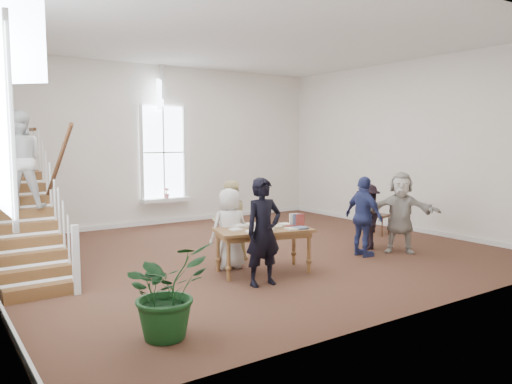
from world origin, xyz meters
TOP-DOWN VIEW (x-y plane):
  - ground at (0.00, 0.00)m, footprint 10.00×10.00m
  - room_shell at (-0.00, 4.39)m, footprint 10.49×10.00m
  - staircase at (-4.34, 0.75)m, footprint 1.10×4.10m
  - library_table at (-0.69, -1.52)m, footprint 1.88×1.25m
  - police_officer at (-1.15, -2.17)m, footprint 0.68×0.47m
  - elderly_woman at (-1.05, -0.92)m, footprint 0.78×0.55m
  - person_yellow at (-0.75, -0.42)m, footprint 0.84×0.68m
  - woman_cluster_a at (1.76, -1.64)m, footprint 0.42×0.98m
  - woman_cluster_b at (2.36, -1.19)m, footprint 0.91×1.08m
  - woman_cluster_c at (2.66, -1.84)m, footprint 1.48×1.53m
  - floor_plant at (-3.40, -3.33)m, footprint 1.26×1.16m
  - side_chair at (3.75, -0.14)m, footprint 0.59×0.59m

SIDE VIEW (x-z plane):
  - ground at x=0.00m, z-range 0.00..0.00m
  - room_shell at x=0.00m, z-range -4.60..5.40m
  - floor_plant at x=-3.40m, z-range 0.00..1.18m
  - side_chair at x=3.75m, z-range 0.07..1.15m
  - library_table at x=-0.69m, z-range 0.29..1.15m
  - woman_cluster_b at x=2.36m, z-range 0.00..1.45m
  - elderly_woman at x=-1.05m, z-range 0.00..1.52m
  - person_yellow at x=-0.75m, z-range 0.00..1.61m
  - woman_cluster_a at x=1.76m, z-range 0.00..1.66m
  - woman_cluster_c at x=2.66m, z-range 0.00..1.74m
  - police_officer at x=-1.15m, z-range 0.00..1.79m
  - staircase at x=-4.34m, z-range 0.16..3.08m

